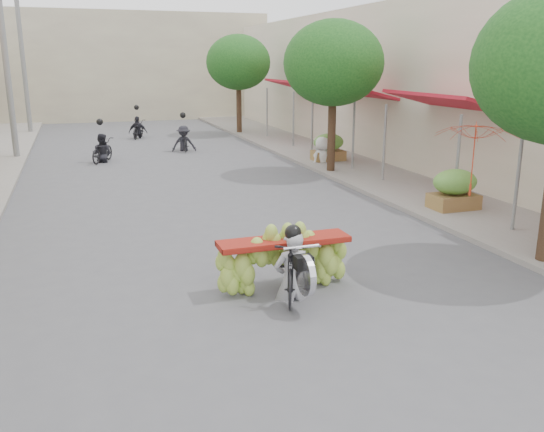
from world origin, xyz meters
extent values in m
cube|color=gray|center=(7.00, 15.00, 0.06)|extent=(4.00, 60.00, 0.12)
cube|color=beige|center=(12.00, 14.00, 3.00)|extent=(8.00, 40.00, 6.00)
cylinder|color=slate|center=(6.30, 5.90, 1.27)|extent=(0.08, 0.08, 2.55)
cube|color=#A51625|center=(7.12, 10.00, 2.75)|extent=(1.77, 4.20, 0.53)
cylinder|color=slate|center=(6.30, 8.10, 1.27)|extent=(0.08, 0.08, 2.55)
cylinder|color=slate|center=(6.30, 11.90, 1.27)|extent=(0.08, 0.08, 2.55)
cube|color=#A51625|center=(7.12, 16.00, 2.75)|extent=(1.77, 4.20, 0.53)
cylinder|color=slate|center=(6.30, 14.10, 1.27)|extent=(0.08, 0.08, 2.55)
cylinder|color=slate|center=(6.30, 17.90, 1.27)|extent=(0.08, 0.08, 2.55)
cube|color=#A51625|center=(7.12, 22.00, 2.75)|extent=(1.77, 4.20, 0.53)
cylinder|color=slate|center=(6.30, 20.10, 1.27)|extent=(0.08, 0.08, 2.55)
cylinder|color=slate|center=(6.30, 23.90, 1.27)|extent=(0.08, 0.08, 2.55)
cube|color=#BAB093|center=(0.00, 38.00, 3.50)|extent=(20.00, 6.00, 7.00)
cylinder|color=slate|center=(-5.40, 21.00, 4.00)|extent=(0.24, 0.24, 8.00)
cylinder|color=slate|center=(-5.40, 30.00, 4.00)|extent=(0.24, 0.24, 8.00)
cylinder|color=#3A2719|center=(5.40, 14.00, 1.60)|extent=(0.28, 0.28, 3.20)
ellipsoid|color=#1E551A|center=(5.40, 14.00, 3.80)|extent=(3.40, 3.40, 2.90)
cylinder|color=#3A2719|center=(5.40, 26.00, 1.60)|extent=(0.28, 0.28, 3.20)
ellipsoid|color=#1E551A|center=(5.40, 26.00, 3.80)|extent=(3.40, 3.40, 2.90)
cube|color=brown|center=(6.20, 8.00, 0.37)|extent=(1.20, 0.80, 0.50)
ellipsoid|color=#5B9939|center=(6.20, 8.00, 0.95)|extent=(1.20, 0.88, 0.66)
cube|color=brown|center=(6.20, 16.00, 0.37)|extent=(1.20, 0.80, 0.50)
ellipsoid|color=#5B9939|center=(6.20, 16.00, 0.95)|extent=(1.20, 0.88, 0.66)
imported|color=black|center=(0.20, 4.14, 0.55)|extent=(1.18, 1.92, 1.09)
cylinder|color=silver|center=(0.20, 3.49, 0.62)|extent=(0.10, 0.66, 0.66)
cube|color=black|center=(0.20, 3.59, 0.80)|extent=(0.28, 0.22, 0.22)
cylinder|color=silver|center=(0.20, 3.69, 1.02)|extent=(0.60, 0.05, 0.05)
cube|color=maroon|center=(0.20, 4.49, 0.88)|extent=(2.30, 0.55, 0.10)
imported|color=#B0B0B8|center=(0.20, 4.09, 1.18)|extent=(0.63, 0.47, 1.76)
sphere|color=black|center=(0.20, 4.06, 2.03)|extent=(0.28, 0.28, 0.28)
imported|color=red|center=(5.90, 6.93, 2.50)|extent=(2.14, 2.14, 1.80)
imported|color=silver|center=(5.84, 15.77, 1.08)|extent=(1.07, 0.83, 1.91)
imported|color=black|center=(-2.13, 19.12, 0.46)|extent=(1.28, 1.74, 0.92)
imported|color=black|center=(-2.13, 19.12, 1.12)|extent=(0.92, 0.79, 1.65)
sphere|color=black|center=(-2.13, 19.12, 1.58)|extent=(0.26, 0.26, 0.26)
imported|color=black|center=(1.44, 20.91, 0.48)|extent=(0.55, 1.66, 0.96)
imported|color=black|center=(1.44, 20.91, 1.12)|extent=(1.08, 0.61, 1.65)
sphere|color=black|center=(1.44, 20.91, 1.58)|extent=(0.26, 0.26, 0.26)
imported|color=black|center=(-0.01, 26.05, 0.46)|extent=(1.14, 1.73, 0.91)
imported|color=black|center=(-0.01, 26.05, 1.12)|extent=(1.10, 0.85, 1.65)
sphere|color=black|center=(-0.01, 26.05, 1.58)|extent=(0.26, 0.26, 0.26)
camera|label=1|loc=(-3.02, -4.35, 3.87)|focal=38.00mm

